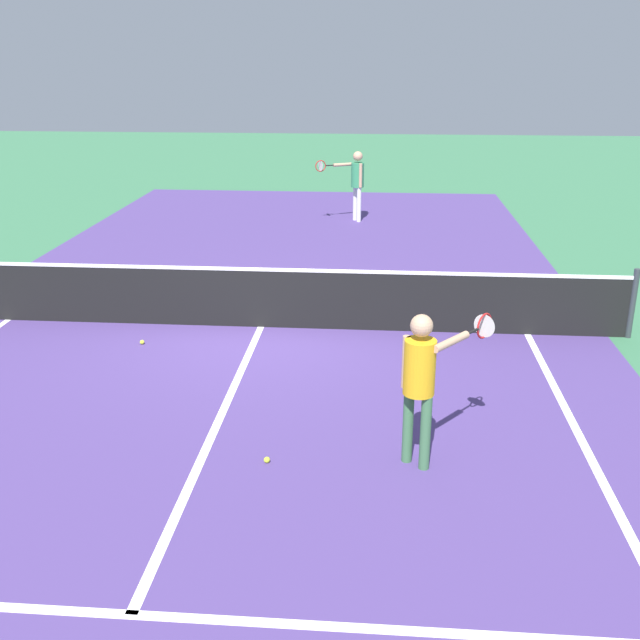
# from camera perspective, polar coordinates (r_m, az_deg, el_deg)

# --- Properties ---
(ground_plane) EXTENTS (60.00, 60.00, 0.00)m
(ground_plane) POSITION_cam_1_polar(r_m,az_deg,el_deg) (11.74, -4.53, -0.53)
(ground_plane) COLOR #38724C
(court_surface_inbounds) EXTENTS (10.62, 24.40, 0.00)m
(court_surface_inbounds) POSITION_cam_1_polar(r_m,az_deg,el_deg) (11.74, -4.53, -0.52)
(court_surface_inbounds) COLOR #4C387A
(court_surface_inbounds) RESTS_ON ground_plane
(line_service_near) EXTENTS (8.22, 0.10, 0.01)m
(line_service_near) POSITION_cam_1_polar(r_m,az_deg,el_deg) (6.30, -14.22, -20.96)
(line_service_near) COLOR white
(line_service_near) RESTS_ON ground_plane
(line_center_service) EXTENTS (0.10, 6.40, 0.01)m
(line_center_service) POSITION_cam_1_polar(r_m,az_deg,el_deg) (8.86, -7.76, -7.64)
(line_center_service) COLOR white
(line_center_service) RESTS_ON ground_plane
(net) EXTENTS (11.29, 0.09, 1.07)m
(net) POSITION_cam_1_polar(r_m,az_deg,el_deg) (11.58, -4.59, 1.76)
(net) COLOR #33383D
(net) RESTS_ON ground_plane
(player_near) EXTENTS (0.97, 0.88, 1.66)m
(player_near) POSITION_cam_1_polar(r_m,az_deg,el_deg) (7.55, 7.74, -4.04)
(player_near) COLOR #3F7247
(player_near) RESTS_ON ground_plane
(player_far) EXTENTS (1.20, 0.59, 1.75)m
(player_far) POSITION_cam_1_polar(r_m,az_deg,el_deg) (19.11, 2.79, 10.78)
(player_far) COLOR white
(player_far) RESTS_ON ground_plane
(tennis_ball_near_net) EXTENTS (0.07, 0.07, 0.07)m
(tennis_ball_near_net) POSITION_cam_1_polar(r_m,az_deg,el_deg) (11.31, -13.42, -1.65)
(tennis_ball_near_net) COLOR #CCE033
(tennis_ball_near_net) RESTS_ON ground_plane
(tennis_ball_mid_court) EXTENTS (0.07, 0.07, 0.07)m
(tennis_ball_mid_court) POSITION_cam_1_polar(r_m,az_deg,el_deg) (7.97, -4.07, -10.60)
(tennis_ball_mid_court) COLOR #CCE033
(tennis_ball_mid_court) RESTS_ON ground_plane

